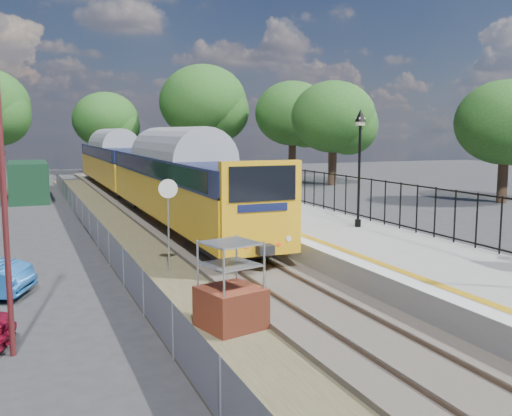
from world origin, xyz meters
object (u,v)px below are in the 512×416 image
brick_plinth (231,287)px  carpark_lamp (1,151)px  victorian_lamp_north (360,140)px  train (137,167)px  speed_sign (168,208)px

brick_plinth → carpark_lamp: 5.76m
victorian_lamp_north → train: 18.55m
speed_sign → victorian_lamp_north: bearing=20.2°
brick_plinth → carpark_lamp: size_ratio=0.28×
victorian_lamp_north → train: (-5.30, 17.67, -1.96)m
victorian_lamp_north → speed_sign: bearing=-174.2°
brick_plinth → speed_sign: speed_sign is taller
brick_plinth → carpark_lamp: bearing=177.0°
carpark_lamp → brick_plinth: bearing=-3.0°
train → speed_sign: (-2.50, -18.46, -0.20)m
victorian_lamp_north → brick_plinth: bearing=-139.0°
brick_plinth → carpark_lamp: carpark_lamp is taller
carpark_lamp → train: bearing=73.3°
speed_sign → carpark_lamp: (-4.75, -5.74, 2.11)m
brick_plinth → speed_sign: (-0.00, 5.99, 1.12)m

